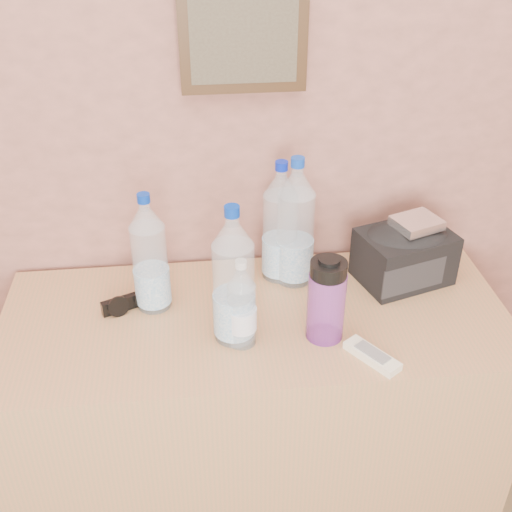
{
  "coord_description": "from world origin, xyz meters",
  "views": [
    {
      "loc": [
        -0.0,
        0.46,
        1.77
      ],
      "look_at": [
        0.14,
        1.71,
        0.97
      ],
      "focal_mm": 45.0,
      "sensor_mm": 36.0,
      "label": 1
    }
  ],
  "objects_px": {
    "pet_large_d": "(234,282)",
    "pet_small": "(242,308)",
    "nalgene_bottle": "(326,299)",
    "pet_large_c": "(295,228)",
    "pet_large_a": "(150,259)",
    "dresser": "(256,427)",
    "foil_packet": "(417,223)",
    "toiletry_bag": "(405,253)",
    "ac_remote": "(372,356)",
    "sunglasses": "(130,302)",
    "pet_large_b": "(280,228)"
  },
  "relations": [
    {
      "from": "nalgene_bottle",
      "to": "pet_large_a",
      "type": "bearing_deg",
      "value": 157.63
    },
    {
      "from": "pet_large_d",
      "to": "pet_large_b",
      "type": "bearing_deg",
      "value": 59.92
    },
    {
      "from": "pet_large_b",
      "to": "sunglasses",
      "type": "bearing_deg",
      "value": -165.06
    },
    {
      "from": "pet_large_c",
      "to": "sunglasses",
      "type": "bearing_deg",
      "value": -169.14
    },
    {
      "from": "pet_small",
      "to": "pet_large_c",
      "type": "bearing_deg",
      "value": 56.6
    },
    {
      "from": "pet_large_b",
      "to": "pet_small",
      "type": "bearing_deg",
      "value": -115.15
    },
    {
      "from": "dresser",
      "to": "pet_large_a",
      "type": "bearing_deg",
      "value": 163.69
    },
    {
      "from": "pet_large_a",
      "to": "foil_packet",
      "type": "bearing_deg",
      "value": 3.97
    },
    {
      "from": "pet_small",
      "to": "nalgene_bottle",
      "type": "distance_m",
      "value": 0.2
    },
    {
      "from": "pet_small",
      "to": "foil_packet",
      "type": "relative_size",
      "value": 2.0
    },
    {
      "from": "dresser",
      "to": "foil_packet",
      "type": "height_order",
      "value": "foil_packet"
    },
    {
      "from": "pet_large_a",
      "to": "pet_small",
      "type": "xyz_separation_m",
      "value": [
        0.21,
        -0.17,
        -0.04
      ]
    },
    {
      "from": "pet_small",
      "to": "toiletry_bag",
      "type": "bearing_deg",
      "value": 25.47
    },
    {
      "from": "pet_large_c",
      "to": "pet_small",
      "type": "xyz_separation_m",
      "value": [
        -0.16,
        -0.25,
        -0.06
      ]
    },
    {
      "from": "pet_large_d",
      "to": "nalgene_bottle",
      "type": "distance_m",
      "value": 0.22
    },
    {
      "from": "pet_large_d",
      "to": "pet_small",
      "type": "distance_m",
      "value": 0.06
    },
    {
      "from": "pet_large_d",
      "to": "foil_packet",
      "type": "relative_size",
      "value": 3.07
    },
    {
      "from": "nalgene_bottle",
      "to": "sunglasses",
      "type": "xyz_separation_m",
      "value": [
        -0.46,
        0.16,
        -0.09
      ]
    },
    {
      "from": "ac_remote",
      "to": "foil_packet",
      "type": "distance_m",
      "value": 0.39
    },
    {
      "from": "dresser",
      "to": "toiletry_bag",
      "type": "relative_size",
      "value": 5.45
    },
    {
      "from": "dresser",
      "to": "nalgene_bottle",
      "type": "xyz_separation_m",
      "value": [
        0.15,
        -0.09,
        0.5
      ]
    },
    {
      "from": "pet_large_c",
      "to": "foil_packet",
      "type": "height_order",
      "value": "pet_large_c"
    },
    {
      "from": "pet_large_a",
      "to": "dresser",
      "type": "bearing_deg",
      "value": -16.31
    },
    {
      "from": "foil_packet",
      "to": "nalgene_bottle",
      "type": "bearing_deg",
      "value": -142.28
    },
    {
      "from": "ac_remote",
      "to": "toiletry_bag",
      "type": "height_order",
      "value": "toiletry_bag"
    },
    {
      "from": "ac_remote",
      "to": "pet_large_d",
      "type": "bearing_deg",
      "value": -146.17
    },
    {
      "from": "pet_large_c",
      "to": "nalgene_bottle",
      "type": "bearing_deg",
      "value": -82.05
    },
    {
      "from": "pet_large_c",
      "to": "nalgene_bottle",
      "type": "relative_size",
      "value": 1.62
    },
    {
      "from": "pet_large_b",
      "to": "pet_large_c",
      "type": "height_order",
      "value": "pet_large_c"
    },
    {
      "from": "sunglasses",
      "to": "ac_remote",
      "type": "relative_size",
      "value": 1.05
    },
    {
      "from": "dresser",
      "to": "sunglasses",
      "type": "bearing_deg",
      "value": 167.64
    },
    {
      "from": "nalgene_bottle",
      "to": "foil_packet",
      "type": "height_order",
      "value": "nalgene_bottle"
    },
    {
      "from": "pet_large_d",
      "to": "nalgene_bottle",
      "type": "bearing_deg",
      "value": -5.97
    },
    {
      "from": "pet_large_a",
      "to": "toiletry_bag",
      "type": "height_order",
      "value": "pet_large_a"
    },
    {
      "from": "pet_large_d",
      "to": "pet_small",
      "type": "height_order",
      "value": "pet_large_d"
    },
    {
      "from": "pet_large_a",
      "to": "nalgene_bottle",
      "type": "relative_size",
      "value": 1.45
    },
    {
      "from": "ac_remote",
      "to": "toiletry_bag",
      "type": "distance_m",
      "value": 0.36
    },
    {
      "from": "pet_large_b",
      "to": "sunglasses",
      "type": "relative_size",
      "value": 2.3
    },
    {
      "from": "pet_large_a",
      "to": "pet_large_d",
      "type": "bearing_deg",
      "value": -36.84
    },
    {
      "from": "pet_large_c",
      "to": "pet_large_a",
      "type": "bearing_deg",
      "value": -168.18
    },
    {
      "from": "pet_large_a",
      "to": "nalgene_bottle",
      "type": "distance_m",
      "value": 0.44
    },
    {
      "from": "toiletry_bag",
      "to": "foil_packet",
      "type": "distance_m",
      "value": 0.09
    },
    {
      "from": "pet_large_a",
      "to": "pet_large_b",
      "type": "distance_m",
      "value": 0.35
    },
    {
      "from": "pet_large_d",
      "to": "toiletry_bag",
      "type": "bearing_deg",
      "value": 22.2
    },
    {
      "from": "dresser",
      "to": "foil_packet",
      "type": "distance_m",
      "value": 0.72
    },
    {
      "from": "pet_large_d",
      "to": "foil_packet",
      "type": "distance_m",
      "value": 0.52
    },
    {
      "from": "sunglasses",
      "to": "dresser",
      "type": "bearing_deg",
      "value": -35.51
    },
    {
      "from": "pet_large_a",
      "to": "toiletry_bag",
      "type": "relative_size",
      "value": 1.36
    },
    {
      "from": "dresser",
      "to": "toiletry_bag",
      "type": "xyz_separation_m",
      "value": [
        0.41,
        0.12,
        0.47
      ]
    },
    {
      "from": "dresser",
      "to": "sunglasses",
      "type": "height_order",
      "value": "sunglasses"
    }
  ]
}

